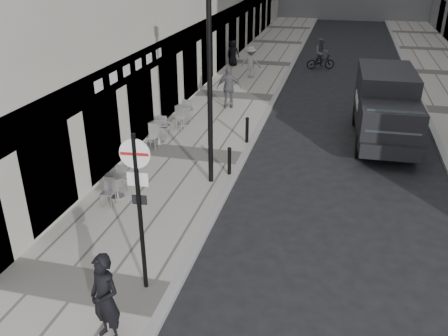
# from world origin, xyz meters

# --- Properties ---
(sidewalk) EXTENTS (4.00, 60.00, 0.12)m
(sidewalk) POSITION_xyz_m (-2.00, 18.00, 0.06)
(sidewalk) COLOR #A5A095
(sidewalk) RESTS_ON ground
(walking_man) EXTENTS (0.79, 0.67, 1.86)m
(walking_man) POSITION_xyz_m (-0.69, 1.43, 1.05)
(walking_man) COLOR black
(walking_man) RESTS_ON sidewalk
(sign_post) EXTENTS (0.62, 0.12, 3.59)m
(sign_post) POSITION_xyz_m (-0.60, 3.00, 2.42)
(sign_post) COLOR black
(sign_post) RESTS_ON sidewalk
(lamppost) EXTENTS (0.27, 0.27, 5.94)m
(lamppost) POSITION_xyz_m (-0.60, 8.36, 3.43)
(lamppost) COLOR black
(lamppost) RESTS_ON sidewalk
(bollard_near) EXTENTS (0.12, 0.12, 0.88)m
(bollard_near) POSITION_xyz_m (-0.15, 9.00, 0.56)
(bollard_near) COLOR black
(bollard_near) RESTS_ON sidewalk
(bollard_far) EXTENTS (0.13, 0.13, 0.94)m
(bollard_far) POSITION_xyz_m (-0.15, 11.88, 0.59)
(bollard_far) COLOR black
(bollard_far) RESTS_ON sidewalk
(panel_van) EXTENTS (2.23, 5.64, 2.63)m
(panel_van) POSITION_xyz_m (4.86, 13.71, 1.48)
(panel_van) COLOR black
(panel_van) RESTS_ON ground
(cyclist) EXTENTS (1.83, 1.11, 1.86)m
(cyclist) POSITION_xyz_m (1.78, 25.31, 0.73)
(cyclist) COLOR black
(cyclist) RESTS_ON ground
(pedestrian_a) EXTENTS (1.20, 0.75, 1.91)m
(pedestrian_a) POSITION_xyz_m (-1.82, 15.93, 1.08)
(pedestrian_a) COLOR #58575C
(pedestrian_a) RESTS_ON sidewalk
(pedestrian_b) EXTENTS (1.20, 0.79, 1.75)m
(pedestrian_b) POSITION_xyz_m (-1.94, 21.76, 0.99)
(pedestrian_b) COLOR #A8A29B
(pedestrian_b) RESTS_ON sidewalk
(pedestrian_c) EXTENTS (0.80, 0.57, 1.55)m
(pedestrian_c) POSITION_xyz_m (-3.60, 24.45, 0.90)
(pedestrian_c) COLOR black
(pedestrian_c) RESTS_ON sidewalk
(cafe_table_near) EXTENTS (0.65, 1.48, 0.84)m
(cafe_table_near) POSITION_xyz_m (-3.02, 6.65, 0.55)
(cafe_table_near) COLOR #B9B9BB
(cafe_table_near) RESTS_ON sidewalk
(cafe_table_mid) EXTENTS (0.73, 1.64, 0.93)m
(cafe_table_mid) POSITION_xyz_m (-3.13, 13.21, 0.59)
(cafe_table_mid) COLOR silver
(cafe_table_mid) RESTS_ON sidewalk
(cafe_table_far) EXTENTS (0.72, 1.63, 0.93)m
(cafe_table_far) POSITION_xyz_m (-3.40, 11.03, 0.59)
(cafe_table_far) COLOR silver
(cafe_table_far) RESTS_ON sidewalk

